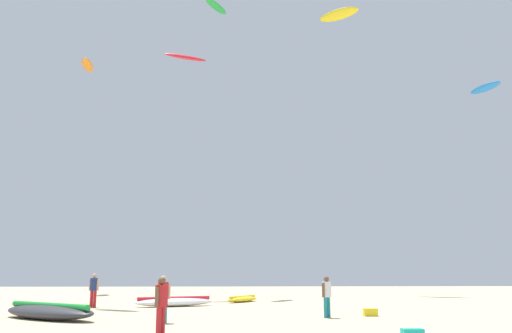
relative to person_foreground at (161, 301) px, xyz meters
name	(u,v)px	position (x,y,z in m)	size (l,w,h in m)	color
person_foreground	(161,301)	(0.00, 0.00, 0.00)	(0.38, 0.51, 1.68)	#B21E23
person_midground	(327,293)	(5.95, 6.09, -0.01)	(0.44, 0.40, 1.65)	teal
person_left	(163,295)	(-0.46, 4.15, 0.01)	(0.53, 0.38, 1.69)	teal
person_right	(94,288)	(-5.16, 13.03, 0.04)	(0.56, 0.39, 1.75)	#B21E23
kite_grounded_near	(174,302)	(-1.00, 13.65, -0.73)	(4.49, 2.84, 0.55)	white
kite_grounded_mid	(49,311)	(-5.10, 5.86, -0.67)	(5.11, 4.53, 0.69)	#2D2D33
kite_grounded_far	(243,299)	(2.78, 17.86, -0.79)	(2.48, 3.23, 0.39)	yellow
cooler_box	(370,312)	(7.91, 6.82, -0.82)	(0.56, 0.36, 0.32)	yellow
kite_aloft_0	(88,65)	(-12.48, 35.20, 21.20)	(1.53, 3.79, 0.47)	orange
kite_aloft_1	(216,6)	(0.56, 27.08, 23.63)	(2.33, 3.22, 0.41)	green
kite_aloft_2	(185,57)	(-1.74, 24.33, 17.71)	(3.58, 2.21, 0.73)	red
kite_aloft_3	(339,14)	(12.43, 31.95, 25.64)	(4.00, 3.46, 1.01)	yellow
kite_aloft_5	(485,88)	(25.42, 29.86, 17.56)	(2.15, 3.65, 0.64)	blue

